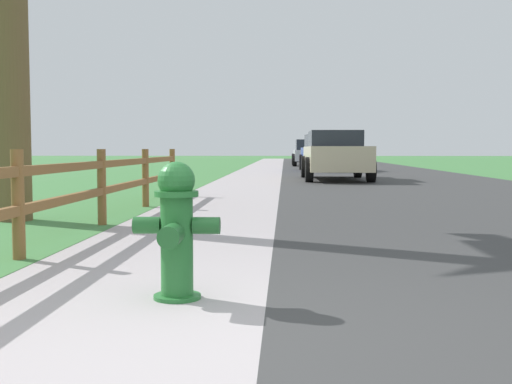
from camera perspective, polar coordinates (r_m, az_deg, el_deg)
ground_plane at (r=27.99m, az=2.36°, el=1.89°), size 120.00×120.00×0.00m
road_asphalt at (r=30.18m, az=9.03°, el=1.99°), size 7.00×66.00×0.01m
curb_concrete at (r=30.15m, az=-3.34°, el=2.03°), size 6.00×66.00×0.01m
grass_verge at (r=30.34m, az=-6.16°, el=2.03°), size 5.00×66.00×0.00m
fire_hydrant at (r=4.11m, az=-7.11°, el=-3.17°), size 0.55×0.46×0.89m
rail_fence at (r=8.27m, az=-13.59°, el=0.98°), size 0.11×10.23×0.96m
parked_suv_beige at (r=20.20m, az=7.07°, el=3.30°), size 2.05×4.91×1.53m
parked_car_blue at (r=28.39m, az=6.15°, el=3.52°), size 2.20×4.46×1.60m
parked_car_silver at (r=36.88m, az=4.81°, el=3.53°), size 2.02×4.81×1.49m
parked_car_black at (r=46.06m, az=5.05°, el=3.57°), size 2.18×4.67×1.45m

